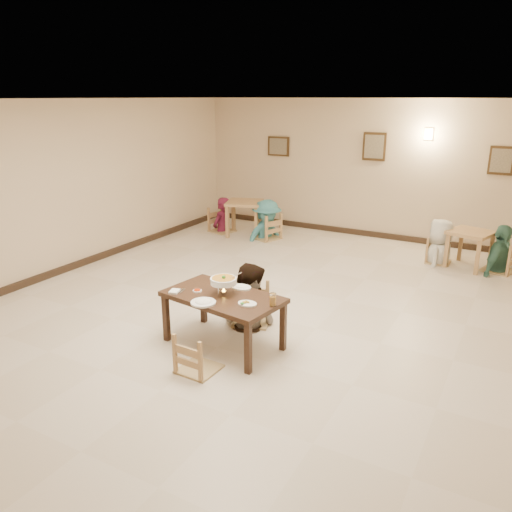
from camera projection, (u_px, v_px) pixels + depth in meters
The scene contains 31 objects.
floor at pixel (259, 315), 7.24m from camera, with size 10.00×10.00×0.00m, color beige.
ceiling at pixel (260, 99), 6.32m from camera, with size 10.00×10.00×0.00m, color white.
wall_back at pixel (369, 169), 10.94m from camera, with size 10.00×10.00×0.00m, color beige.
wall_left at pixel (57, 189), 8.63m from camera, with size 10.00×10.00×0.00m, color beige.
baseboard_back at pixel (364, 233), 11.35m from camera, with size 8.00×0.06×0.12m, color #2F2016.
baseboard_left at pixel (68, 268), 9.05m from camera, with size 0.06×10.00×0.12m, color #2F2016.
picture_a at pixel (278, 146), 11.80m from camera, with size 0.55×0.04×0.45m.
picture_b at pixel (374, 147), 10.70m from camera, with size 0.50×0.04×0.60m.
picture_c at pixel (501, 161), 9.59m from camera, with size 0.45×0.04×0.55m.
wall_sconce at pixel (429, 134), 10.10m from camera, with size 0.16×0.05×0.22m, color #FFD88C.
main_table at pixel (223, 301), 6.20m from camera, with size 1.56×1.02×0.69m.
chair_far at pixel (251, 288), 6.86m from camera, with size 0.49×0.49×1.03m.
chair_near at pixel (198, 334), 5.66m from camera, with size 0.44×0.44×0.93m.
main_diner at pixel (249, 263), 6.71m from camera, with size 0.86×0.67×1.78m, color gray.
curry_warmer at pixel (224, 281), 6.15m from camera, with size 0.37×0.33×0.30m.
rice_plate_far at pixel (241, 287), 6.39m from camera, with size 0.27×0.27×0.06m.
rice_plate_near at pixel (203, 302), 5.92m from camera, with size 0.30×0.30×0.07m.
fried_plate at pixel (247, 303), 5.89m from camera, with size 0.23×0.23×0.05m.
chili_dish at pixel (197, 291), 6.28m from camera, with size 0.11×0.11×0.02m.
napkin_cutlery at pixel (175, 291), 6.25m from camera, with size 0.17×0.23×0.03m.
drink_glass at pixel (273, 300), 5.84m from camera, with size 0.08×0.08×0.16m.
bg_table_left at pixel (245, 207), 11.26m from camera, with size 0.99×0.99×0.78m.
bg_table_right at pixel (470, 238), 9.10m from camera, with size 0.87×0.87×0.69m.
bg_chair_ll at pixel (222, 209), 11.55m from camera, with size 0.50×0.50×1.06m.
bg_chair_lr at pixel (267, 215), 10.97m from camera, with size 0.51×0.51×1.09m.
bg_chair_rl at pixel (441, 239), 9.40m from camera, with size 0.44×0.44×0.93m.
bg_chair_rr at pixel (502, 243), 8.91m from camera, with size 0.50×0.50×1.06m.
bg_diner_a at pixel (222, 197), 11.46m from camera, with size 0.59×0.39×1.62m, color maroon.
bg_diner_b at pixel (267, 200), 10.87m from camera, with size 1.13×0.65×1.76m, color teal.
bg_diner_c at pixel (443, 219), 9.29m from camera, with size 0.83×0.54×1.69m, color silver.
bg_diner_d at pixel (504, 225), 8.81m from camera, with size 1.01×0.42×1.72m, color #467F6E.
Camera 1 is at (3.17, -5.81, 3.03)m, focal length 35.00 mm.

